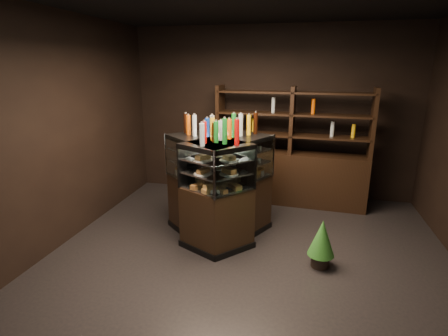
{
  "coord_description": "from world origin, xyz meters",
  "views": [
    {
      "loc": [
        0.56,
        -3.8,
        2.31
      ],
      "look_at": [
        -0.39,
        0.37,
        1.06
      ],
      "focal_mm": 28.0,
      "sensor_mm": 36.0,
      "label": 1
    }
  ],
  "objects": [
    {
      "name": "bottles_top",
      "position": [
        -0.51,
        0.55,
        1.54
      ],
      "size": [
        0.95,
        0.99,
        0.3
      ],
      "color": "#B20C0A",
      "rests_on": "display_case"
    },
    {
      "name": "potted_conifer",
      "position": [
        0.86,
        0.05,
        0.38
      ],
      "size": [
        0.31,
        0.31,
        0.67
      ],
      "rotation": [
        0.0,
        0.0,
        0.04
      ],
      "color": "black",
      "rests_on": "ground"
    },
    {
      "name": "ground",
      "position": [
        0.0,
        0.0,
        0.0
      ],
      "size": [
        5.0,
        5.0,
        0.0
      ],
      "primitive_type": "plane",
      "color": "black",
      "rests_on": "ground"
    },
    {
      "name": "room_shell",
      "position": [
        0.0,
        0.0,
        1.94
      ],
      "size": [
        5.02,
        5.02,
        3.01
      ],
      "color": "black",
      "rests_on": "ground"
    },
    {
      "name": "food_display",
      "position": [
        -0.51,
        0.54,
        1.05
      ],
      "size": [
        1.12,
        1.13,
        0.43
      ],
      "color": "#CC8B49",
      "rests_on": "display_case"
    },
    {
      "name": "display_case",
      "position": [
        -0.51,
        0.55,
        0.47
      ],
      "size": [
        1.54,
        1.44,
        1.41
      ],
      "rotation": [
        0.0,
        0.0,
        0.18
      ],
      "color": "black",
      "rests_on": "ground"
    },
    {
      "name": "back_shelving",
      "position": [
        0.38,
        2.05,
        0.6
      ],
      "size": [
        2.56,
        0.58,
        2.0
      ],
      "rotation": [
        0.0,
        0.0,
        -0.06
      ],
      "color": "black",
      "rests_on": "ground"
    }
  ]
}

